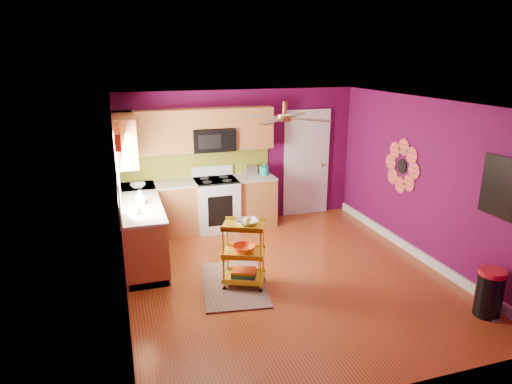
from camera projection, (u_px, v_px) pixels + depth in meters
name	position (u px, v px, depth m)	size (l,w,h in m)	color
ground	(287.00, 276.00, 6.67)	(5.00, 5.00, 0.00)	maroon
room_envelope	(291.00, 167.00, 6.21)	(4.54, 5.04, 2.52)	#590A3F
lower_cabinets	(176.00, 217.00, 7.82)	(2.81, 2.31, 0.94)	#9A582A
electric_range	(216.00, 204.00, 8.36)	(0.76, 0.66, 1.13)	white
upper_cabinetry	(175.00, 134.00, 7.78)	(2.80, 2.30, 1.26)	#9A582A
left_window	(117.00, 155.00, 6.49)	(0.08, 1.35, 1.08)	white
panel_door	(306.00, 164.00, 9.02)	(0.95, 0.11, 2.15)	white
right_wall_art	(441.00, 174.00, 6.59)	(0.04, 2.74, 1.04)	black
ceiling_fan	(285.00, 117.00, 6.19)	(1.01, 1.01, 0.26)	#BF8C3F
shag_rug	(234.00, 284.00, 6.41)	(0.87, 1.41, 0.02)	black
rolling_cart	(244.00, 251.00, 6.25)	(0.68, 0.60, 1.02)	gold
trash_can	(489.00, 293.00, 5.59)	(0.40, 0.40, 0.61)	black
teal_kettle	(264.00, 170.00, 8.54)	(0.18, 0.18, 0.21)	teal
toaster	(251.00, 170.00, 8.55)	(0.22, 0.15, 0.18)	beige
soap_bottle_a	(141.00, 197.00, 6.85)	(0.10, 0.10, 0.21)	#EA3F72
soap_bottle_b	(139.00, 197.00, 6.93)	(0.15, 0.15, 0.19)	white
counter_dish	(138.00, 186.00, 7.74)	(0.26, 0.26, 0.06)	white
counter_cup	(136.00, 211.00, 6.45)	(0.12, 0.12, 0.10)	white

